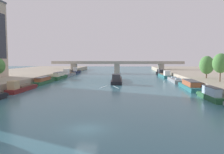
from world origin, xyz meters
TOP-DOWN VIEW (x-y plane):
  - ground_plane at (0.00, 0.00)m, footprint 400.00×400.00m
  - quay_left at (-41.78, 55.00)m, footprint 36.00×170.00m
  - barge_midriver at (1.61, 51.44)m, footprint 3.89×21.23m
  - wake_behind_barge at (0.06, 38.17)m, footprint 5.60×5.93m
  - moored_boat_left_far at (-21.55, 28.76)m, footprint 2.55×13.54m
  - moored_boat_left_lone at (-22.03, 45.71)m, footprint 2.57×15.24m
  - moored_boat_left_midway at (-21.45, 61.33)m, footprint 2.74×13.91m
  - moored_boat_left_second at (-21.88, 77.99)m, footprint 3.25×14.72m
  - moored_boat_left_near at (-22.06, 95.00)m, footprint 2.54×12.23m
  - moored_boat_right_midway at (21.46, 19.60)m, footprint 2.06×10.74m
  - moored_boat_right_second at (21.88, 35.14)m, footprint 3.63×16.17m
  - moored_boat_right_upstream at (22.15, 53.86)m, footprint 3.85×16.70m
  - moored_boat_right_far at (21.64, 72.21)m, footprint 3.59×15.22m
  - moored_boat_right_near at (21.90, 88.11)m, footprint 2.37×12.93m
  - tree_right_midway at (28.97, 33.53)m, footprint 4.02×4.02m
  - tree_right_third at (29.06, 43.59)m, footprint 4.29×4.29m
  - bridge_far at (0.00, 96.63)m, footprint 71.56×4.40m

SIDE VIEW (x-z plane):
  - ground_plane at x=0.00m, z-range 0.00..0.00m
  - wake_behind_barge at x=0.06m, z-range 0.00..0.03m
  - moored_boat_right_upstream at x=22.15m, z-range -0.53..1.75m
  - moored_boat_left_far at x=-21.55m, z-range -0.62..2.37m
  - barge_midriver at x=1.61m, z-range -0.68..2.51m
  - moored_boat_right_far at x=21.64m, z-range -0.64..2.49m
  - moored_boat_left_lone at x=-22.03m, z-range -0.18..2.06m
  - moored_boat_left_second at x=-21.88m, z-range -0.72..2.71m
  - moored_boat_right_second at x=21.88m, z-range -0.20..2.24m
  - moored_boat_left_near at x=-22.06m, z-range -0.70..2.76m
  - quay_left at x=-41.78m, z-range 0.00..2.24m
  - moored_boat_right_midway at x=21.46m, z-range -0.23..2.50m
  - moored_boat_right_near at x=21.90m, z-range -0.23..2.50m
  - moored_boat_left_midway at x=-21.45m, z-range -0.23..2.60m
  - bridge_far at x=0.00m, z-range 1.03..7.64m
  - tree_right_third at x=29.06m, z-range 2.85..9.54m
  - tree_right_midway at x=28.97m, z-range 3.34..10.63m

